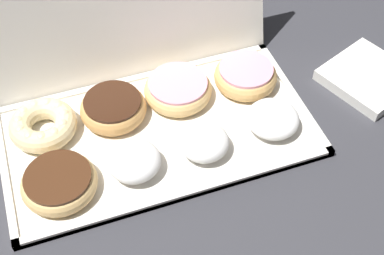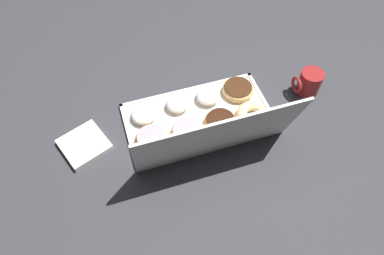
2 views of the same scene
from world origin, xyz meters
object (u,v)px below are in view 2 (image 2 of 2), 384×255
(pink_frosted_donut_7, at_px, (152,139))
(napkin_stack, at_px, (84,145))
(chocolate_frosted_donut_0, at_px, (238,90))
(powdered_filled_donut_1, at_px, (208,96))
(powdered_filled_donut_3, at_px, (144,114))
(pink_frosted_donut_6, at_px, (188,132))
(donut_box, at_px, (198,118))
(coffee_mug, at_px, (308,81))
(chocolate_frosted_donut_5, at_px, (220,122))
(cruller_donut_4, at_px, (252,114))
(powdered_filled_donut_2, at_px, (177,104))

(pink_frosted_donut_7, xyz_separation_m, napkin_stack, (0.22, -0.06, -0.02))
(chocolate_frosted_donut_0, distance_m, powdered_filled_donut_1, 0.12)
(powdered_filled_donut_3, xyz_separation_m, napkin_stack, (0.22, 0.05, -0.02))
(powdered_filled_donut_3, relative_size, pink_frosted_donut_6, 0.74)
(donut_box, bearing_deg, powdered_filled_donut_3, -16.36)
(pink_frosted_donut_6, distance_m, coffee_mug, 0.50)
(pink_frosted_donut_7, relative_size, coffee_mug, 1.10)
(chocolate_frosted_donut_0, height_order, powdered_filled_donut_1, powdered_filled_donut_1)
(donut_box, xyz_separation_m, chocolate_frosted_donut_5, (-0.06, 0.06, 0.02))
(cruller_donut_4, bearing_deg, chocolate_frosted_donut_0, -88.09)
(donut_box, relative_size, powdered_filled_donut_1, 6.14)
(cruller_donut_4, relative_size, pink_frosted_donut_7, 0.99)
(chocolate_frosted_donut_0, relative_size, napkin_stack, 0.82)
(pink_frosted_donut_6, distance_m, napkin_stack, 0.35)
(pink_frosted_donut_7, relative_size, napkin_stack, 0.80)
(powdered_filled_donut_2, xyz_separation_m, pink_frosted_donut_6, (-0.00, 0.13, -0.00))
(powdered_filled_donut_1, distance_m, powdered_filled_donut_2, 0.12)
(pink_frosted_donut_7, bearing_deg, cruller_donut_4, 179.16)
(donut_box, distance_m, coffee_mug, 0.43)
(donut_box, relative_size, napkin_stack, 3.65)
(cruller_donut_4, bearing_deg, donut_box, -18.82)
(donut_box, bearing_deg, pink_frosted_donut_6, 48.12)
(chocolate_frosted_donut_0, bearing_deg, powdered_filled_donut_1, -0.57)
(powdered_filled_donut_2, height_order, cruller_donut_4, powdered_filled_donut_2)
(chocolate_frosted_donut_0, height_order, powdered_filled_donut_2, powdered_filled_donut_2)
(powdered_filled_donut_2, bearing_deg, chocolate_frosted_donut_5, 134.24)
(chocolate_frosted_donut_5, bearing_deg, pink_frosted_donut_7, -0.76)
(pink_frosted_donut_6, bearing_deg, powdered_filled_donut_3, -43.10)
(powdered_filled_donut_2, relative_size, coffee_mug, 0.79)
(pink_frosted_donut_6, height_order, coffee_mug, coffee_mug)
(chocolate_frosted_donut_0, xyz_separation_m, powdered_filled_donut_2, (0.24, -0.00, 0.00))
(powdered_filled_donut_2, bearing_deg, coffee_mug, 173.11)
(pink_frosted_donut_7, bearing_deg, powdered_filled_donut_2, -136.01)
(pink_frosted_donut_7, height_order, napkin_stack, pink_frosted_donut_7)
(cruller_donut_4, distance_m, napkin_stack, 0.59)
(donut_box, bearing_deg, powdered_filled_donut_1, -131.82)
(cruller_donut_4, bearing_deg, pink_frosted_donut_7, -0.84)
(coffee_mug, bearing_deg, cruller_donut_4, 14.57)
(pink_frosted_donut_7, bearing_deg, chocolate_frosted_donut_5, 179.24)
(pink_frosted_donut_7, bearing_deg, powdered_filled_donut_1, -153.56)
(cruller_donut_4, bearing_deg, napkin_stack, -6.51)
(cruller_donut_4, distance_m, pink_frosted_donut_6, 0.24)
(pink_frosted_donut_7, bearing_deg, napkin_stack, -15.48)
(chocolate_frosted_donut_0, distance_m, pink_frosted_donut_7, 0.38)
(napkin_stack, bearing_deg, pink_frosted_donut_6, 168.51)
(pink_frosted_donut_6, xyz_separation_m, pink_frosted_donut_7, (0.13, -0.01, 0.00))
(pink_frosted_donut_6, relative_size, napkin_stack, 0.84)
(coffee_mug, bearing_deg, powdered_filled_donut_2, -6.89)
(cruller_donut_4, height_order, napkin_stack, cruller_donut_4)
(donut_box, xyz_separation_m, coffee_mug, (-0.43, -0.00, 0.04))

